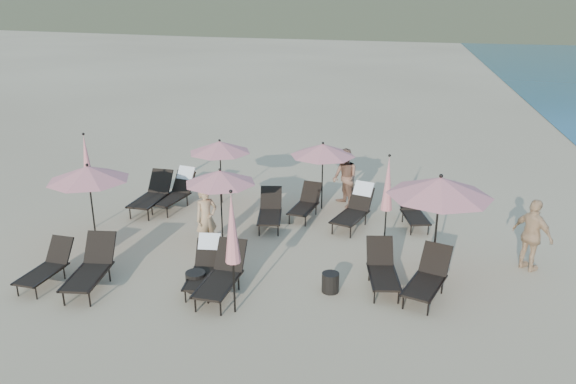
% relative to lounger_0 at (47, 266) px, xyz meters
% --- Properties ---
extents(ground, '(800.00, 800.00, 0.00)m').
position_rel_lounger_0_xyz_m(ground, '(5.16, 0.61, -0.41)').
color(ground, '#D6BA8C').
rests_on(ground, ground).
extents(lounger_0, '(0.69, 1.57, 0.88)m').
position_rel_lounger_0_xyz_m(lounger_0, '(0.00, 0.00, 0.00)').
color(lounger_0, black).
rests_on(lounger_0, ground).
extents(lounger_1, '(0.90, 1.86, 1.03)m').
position_rel_lounger_0_xyz_m(lounger_1, '(1.08, 0.02, 0.07)').
color(lounger_1, black).
rests_on(lounger_1, ground).
extents(lounger_2, '(0.75, 1.65, 0.99)m').
position_rel_lounger_0_xyz_m(lounger_2, '(3.52, 0.62, 0.06)').
color(lounger_2, black).
rests_on(lounger_2, ground).
extents(lounger_3, '(0.77, 1.80, 1.02)m').
position_rel_lounger_0_xyz_m(lounger_3, '(4.03, 0.27, 0.06)').
color(lounger_3, black).
rests_on(lounger_3, ground).
extents(lounger_4, '(0.88, 1.70, 0.93)m').
position_rel_lounger_0_xyz_m(lounger_4, '(7.42, 1.32, 0.02)').
color(lounger_4, black).
rests_on(lounger_4, ground).
extents(lounger_5, '(1.13, 1.79, 0.96)m').
position_rel_lounger_0_xyz_m(lounger_5, '(8.39, 1.09, 0.04)').
color(lounger_5, black).
rests_on(lounger_5, ground).
extents(lounger_6, '(0.80, 1.89, 1.07)m').
position_rel_lounger_0_xyz_m(lounger_6, '(0.38, 4.79, 0.09)').
color(lounger_6, black).
rests_on(lounger_6, ground).
extents(lounger_7, '(0.98, 1.87, 1.11)m').
position_rel_lounger_0_xyz_m(lounger_7, '(0.99, 5.18, 0.12)').
color(lounger_7, black).
rests_on(lounger_7, ground).
extents(lounger_8, '(0.89, 1.72, 0.94)m').
position_rel_lounger_0_xyz_m(lounger_8, '(4.16, 4.29, 0.03)').
color(lounger_8, black).
rests_on(lounger_8, ground).
extents(lounger_9, '(0.83, 1.62, 0.89)m').
position_rel_lounger_0_xyz_m(lounger_9, '(5.03, 5.15, 0.00)').
color(lounger_9, black).
rests_on(lounger_9, ground).
extents(lounger_10, '(1.15, 1.88, 1.10)m').
position_rel_lounger_0_xyz_m(lounger_10, '(6.50, 4.78, 0.12)').
color(lounger_10, black).
rests_on(lounger_10, ground).
extents(lounger_11, '(0.93, 1.61, 0.87)m').
position_rel_lounger_0_xyz_m(lounger_11, '(8.13, 5.11, -0.00)').
color(lounger_11, black).
rests_on(lounger_11, ground).
extents(umbrella_open_0, '(2.06, 2.06, 2.21)m').
position_rel_lounger_0_xyz_m(umbrella_open_0, '(-0.01, 2.10, 1.55)').
color(umbrella_open_0, black).
rests_on(umbrella_open_0, ground).
extents(umbrella_open_1, '(1.87, 1.87, 2.01)m').
position_rel_lounger_0_xyz_m(umbrella_open_1, '(3.15, 3.02, 1.36)').
color(umbrella_open_1, black).
rests_on(umbrella_open_1, ground).
extents(umbrella_open_2, '(2.33, 2.33, 2.51)m').
position_rel_lounger_0_xyz_m(umbrella_open_2, '(8.54, 1.97, 1.81)').
color(umbrella_open_2, black).
rests_on(umbrella_open_2, ground).
extents(umbrella_open_3, '(1.91, 1.91, 2.06)m').
position_rel_lounger_0_xyz_m(umbrella_open_3, '(2.25, 5.78, 1.41)').
color(umbrella_open_3, black).
rests_on(umbrella_open_3, ground).
extents(umbrella_open_4, '(1.96, 1.96, 2.10)m').
position_rel_lounger_0_xyz_m(umbrella_open_4, '(5.40, 5.89, 1.45)').
color(umbrella_open_4, black).
rests_on(umbrella_open_4, ground).
extents(umbrella_closed_0, '(0.31, 0.31, 2.67)m').
position_rel_lounger_0_xyz_m(umbrella_closed_0, '(4.50, -0.38, 1.45)').
color(umbrella_closed_0, black).
rests_on(umbrella_closed_0, ground).
extents(umbrella_closed_1, '(0.30, 0.30, 2.53)m').
position_rel_lounger_0_xyz_m(umbrella_closed_1, '(7.39, 3.33, 1.35)').
color(umbrella_closed_1, black).
rests_on(umbrella_closed_1, ground).
extents(umbrella_closed_2, '(0.32, 0.32, 2.72)m').
position_rel_lounger_0_xyz_m(umbrella_closed_2, '(-0.67, 3.18, 1.48)').
color(umbrella_closed_2, black).
rests_on(umbrella_closed_2, ground).
extents(side_table_0, '(0.45, 0.45, 0.43)m').
position_rel_lounger_0_xyz_m(side_table_0, '(3.39, 0.34, -0.20)').
color(side_table_0, black).
rests_on(side_table_0, ground).
extents(side_table_1, '(0.38, 0.38, 0.44)m').
position_rel_lounger_0_xyz_m(side_table_1, '(6.32, 0.86, -0.19)').
color(side_table_1, black).
rests_on(side_table_1, ground).
extents(beachgoer_a, '(0.69, 0.70, 1.63)m').
position_rel_lounger_0_xyz_m(beachgoer_a, '(2.91, 2.51, 0.40)').
color(beachgoer_a, tan).
rests_on(beachgoer_a, ground).
extents(beachgoer_b, '(1.05, 1.11, 1.81)m').
position_rel_lounger_0_xyz_m(beachgoer_b, '(6.05, 6.28, 0.49)').
color(beachgoer_b, '#90634A').
rests_on(beachgoer_b, ground).
extents(beachgoer_c, '(1.03, 1.03, 1.76)m').
position_rel_lounger_0_xyz_m(beachgoer_c, '(10.79, 2.85, 0.47)').
color(beachgoer_c, tan).
rests_on(beachgoer_c, ground).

